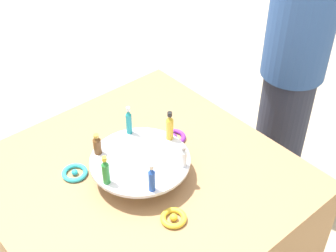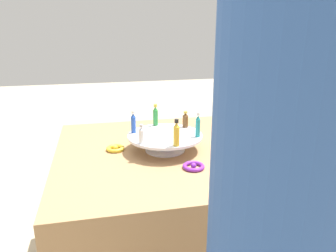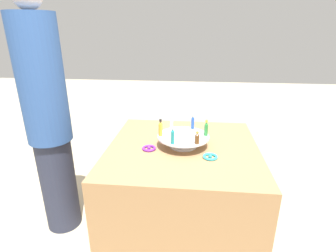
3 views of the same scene
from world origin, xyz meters
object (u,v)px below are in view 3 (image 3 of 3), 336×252
object	(u,v)px
display_stand	(183,139)
bottle_teal	(173,136)
person_figure	(48,120)
bottle_clear	(171,123)
ribbon_bow_gold	(191,132)
ribbon_bow_purple	(149,148)
ribbon_bow_teal	(210,157)
bottle_blue	(193,122)
bottle_brown	(197,138)
bottle_green	(206,128)
bottle_gold	(161,128)

from	to	relation	value
display_stand	bottle_teal	size ratio (longest dim) A/B	3.04
display_stand	person_figure	xyz separation A→B (m)	(-0.94, -0.05, 0.12)
bottle_clear	ribbon_bow_gold	size ratio (longest dim) A/B	0.99
bottle_clear	ribbon_bow_purple	distance (m)	0.27
display_stand	bottle_teal	world-z (taller)	bottle_teal
ribbon_bow_purple	ribbon_bow_teal	bearing A→B (deg)	-11.55
bottle_teal	bottle_clear	bearing A→B (deg)	96.68
ribbon_bow_gold	bottle_clear	bearing A→B (deg)	-141.90
bottle_blue	ribbon_bow_purple	bearing A→B (deg)	-142.90
bottle_brown	bottle_green	xyz separation A→B (m)	(0.06, 0.14, 0.01)
display_stand	person_figure	world-z (taller)	person_figure
bottle_gold	ribbon_bow_purple	distance (m)	0.16
bottle_blue	ribbon_bow_teal	bearing A→B (deg)	-68.64
bottle_clear	bottle_teal	xyz separation A→B (m)	(0.03, -0.27, 0.01)
bottle_brown	person_figure	size ratio (longest dim) A/B	0.05
bottle_gold	person_figure	xyz separation A→B (m)	(-0.79, -0.03, 0.04)
bottle_teal	ribbon_bow_gold	bearing A→B (deg)	73.83
bottle_gold	person_figure	world-z (taller)	person_figure
ribbon_bow_teal	bottle_teal	bearing A→B (deg)	176.10
bottle_gold	ribbon_bow_purple	size ratio (longest dim) A/B	1.28
display_stand	bottle_green	size ratio (longest dim) A/B	3.18
bottle_clear	bottle_green	bearing A→B (deg)	-23.32
display_stand	ribbon_bow_purple	size ratio (longest dim) A/B	3.81
bottle_teal	display_stand	bearing A→B (deg)	66.68
bottle_blue	person_figure	bearing A→B (deg)	-169.28
bottle_green	person_figure	world-z (taller)	person_figure
bottle_gold	bottle_blue	bearing A→B (deg)	36.68
ribbon_bow_gold	bottle_green	bearing A→B (deg)	-63.90
bottle_brown	ribbon_bow_teal	bearing A→B (deg)	-21.71
bottle_gold	ribbon_bow_gold	size ratio (longest dim) A/B	1.36
bottle_teal	ribbon_bow_teal	world-z (taller)	bottle_teal
ribbon_bow_purple	bottle_green	bearing A→B (deg)	13.83
bottle_gold	ribbon_bow_teal	xyz separation A→B (m)	(0.34, -0.14, -0.13)
bottle_teal	ribbon_bow_teal	size ratio (longest dim) A/B	1.24
bottle_green	bottle_blue	world-z (taller)	bottle_green
bottle_brown	bottle_blue	world-z (taller)	bottle_blue
bottle_blue	ribbon_bow_teal	distance (m)	0.35
bottle_teal	person_figure	distance (m)	0.89
bottle_blue	bottle_gold	size ratio (longest dim) A/B	0.92
bottle_green	bottle_clear	bearing A→B (deg)	156.68
bottle_gold	ribbon_bow_purple	bearing A→B (deg)	-141.71
display_stand	ribbon_bow_purple	xyz separation A→B (m)	(-0.23, -0.08, -0.05)
bottle_blue	bottle_gold	distance (m)	0.27
bottle_gold	person_figure	size ratio (longest dim) A/B	0.07
bottle_teal	bottle_green	bearing A→B (deg)	36.68
ribbon_bow_purple	ribbon_bow_teal	world-z (taller)	same
bottle_clear	ribbon_bow_gold	xyz separation A→B (m)	(0.14, 0.11, -0.11)
bottle_clear	person_figure	xyz separation A→B (m)	(-0.85, -0.17, 0.06)
bottle_blue	bottle_teal	bearing A→B (deg)	-113.32
bottle_green	bottle_gold	distance (m)	0.31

